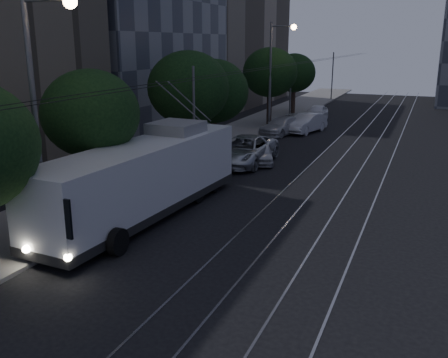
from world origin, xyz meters
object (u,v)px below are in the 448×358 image
car_white_a (261,153)px  pickup_silver (245,150)px  streetlamp_far (275,66)px  trolleybus (146,178)px  car_white_b (282,126)px  car_white_d (317,113)px  car_white_c (306,123)px  streetlamp_near (42,98)px

car_white_a → pickup_silver: bearing=-164.1°
streetlamp_far → trolleybus: bearing=-86.7°
pickup_silver → car_white_b: size_ratio=1.24×
trolleybus → car_white_d: bearing=92.1°
pickup_silver → car_white_d: (0.22, 19.37, -0.12)m
car_white_b → car_white_c: bearing=60.0°
car_white_d → streetlamp_near: (-2.06, -34.17, 4.70)m
car_white_b → streetlamp_near: streetlamp_near is taller
trolleybus → streetlamp_near: size_ratio=1.39×
car_white_c → streetlamp_far: 5.34m
car_white_c → streetlamp_near: bearing=-81.3°
pickup_silver → car_white_b: (-0.74, 10.59, -0.13)m
car_white_b → car_white_d: (0.96, 8.78, 0.02)m
car_white_c → streetlamp_near: streetlamp_near is taller
car_white_c → car_white_b: bearing=-119.7°
streetlamp_far → car_white_c: bearing=5.4°
trolleybus → pickup_silver: trolleybus is taller
trolleybus → pickup_silver: (0.54, 10.56, -0.85)m
pickup_silver → car_white_d: size_ratio=1.43×
pickup_silver → streetlamp_near: 15.60m
streetlamp_far → streetlamp_near: bearing=-90.0°
trolleybus → car_white_a: trolleybus is taller
pickup_silver → car_white_b: pickup_silver is taller
trolleybus → car_white_d: (0.76, 29.93, -0.97)m
trolleybus → pickup_silver: 10.61m
trolleybus → pickup_silver: size_ratio=2.05×
trolleybus → streetlamp_near: streetlamp_near is taller
car_white_c → streetlamp_far: size_ratio=0.53×
car_white_c → car_white_d: (-0.64, 7.13, -0.06)m
car_white_b → streetlamp_far: (-1.10, 1.39, 4.67)m
trolleybus → streetlamp_far: bearing=96.9°
streetlamp_near → car_white_a: bearing=80.0°
car_white_a → streetlamp_near: size_ratio=0.41×
pickup_silver → streetlamp_far: streetlamp_far is taller
car_white_a → car_white_d: 18.79m
car_white_b → car_white_c: 2.30m
trolleybus → car_white_d: trolleybus is taller
trolleybus → car_white_d: 29.96m
car_white_a → car_white_d: (-0.64, 18.78, 0.10)m
streetlamp_near → streetlamp_far: 26.78m
car_white_c → car_white_d: size_ratio=1.12×
car_white_d → car_white_a: bearing=-90.2°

